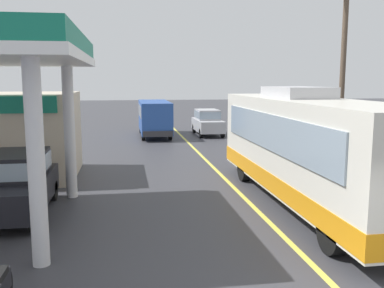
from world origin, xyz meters
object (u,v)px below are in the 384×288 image
object	(u,v)px
car_at_pump	(17,181)
car_trailing_behind_bus	(208,121)
coach_bus_main	(308,150)
minibus_opposing_lane	(154,115)

from	to	relation	value
car_at_pump	car_trailing_behind_bus	xyz separation A→B (m)	(8.95, 17.19, 0.00)
car_trailing_behind_bus	car_at_pump	bearing A→B (deg)	-117.51
coach_bus_main	car_trailing_behind_bus	xyz separation A→B (m)	(0.17, 17.40, -0.71)
coach_bus_main	minibus_opposing_lane	xyz separation A→B (m)	(-3.64, 17.24, -0.25)
car_trailing_behind_bus	coach_bus_main	bearing A→B (deg)	-90.56
car_at_pump	minibus_opposing_lane	size ratio (longest dim) A/B	0.69
coach_bus_main	car_at_pump	size ratio (longest dim) A/B	2.63
coach_bus_main	car_trailing_behind_bus	bearing A→B (deg)	89.44
coach_bus_main	car_at_pump	distance (m)	8.81
car_at_pump	coach_bus_main	bearing A→B (deg)	-1.40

